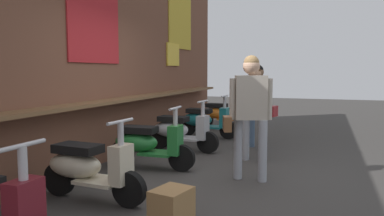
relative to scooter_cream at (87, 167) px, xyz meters
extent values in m
plane|color=#383533|center=(1.48, -1.08, -0.39)|extent=(32.53, 32.53, 0.00)
cube|color=brown|center=(1.48, 0.94, 1.46)|extent=(11.62, 0.25, 3.69)
cube|color=brown|center=(1.48, 0.64, 0.63)|extent=(10.46, 0.36, 0.05)
cube|color=#B22328|center=(1.43, 0.80, 2.12)|extent=(1.34, 0.02, 1.77)
cube|color=gold|center=(5.03, 0.80, 2.39)|extent=(1.43, 0.02, 1.48)
cube|color=gold|center=(4.54, 0.80, 1.49)|extent=(0.70, 0.03, 0.52)
cube|color=maroon|center=(-1.45, -0.48, 0.08)|extent=(0.28, 0.16, 0.44)
cylinder|color=#B7B7BC|center=(-1.45, -0.48, 0.21)|extent=(0.07, 0.07, 0.70)
cylinder|color=#B7B7BC|center=(-1.45, -0.48, 0.56)|extent=(0.46, 0.04, 0.04)
ellipsoid|color=beige|center=(0.01, 0.17, 0.01)|extent=(0.43, 0.73, 0.30)
cube|color=black|center=(0.01, 0.12, 0.21)|extent=(0.34, 0.57, 0.10)
cube|color=beige|center=(-0.01, -0.18, -0.14)|extent=(0.42, 0.53, 0.04)
cube|color=beige|center=(-0.04, -0.48, 0.08)|extent=(0.29, 0.18, 0.44)
cylinder|color=#B7B7BC|center=(-0.04, -0.48, 0.21)|extent=(0.07, 0.07, 0.70)
cylinder|color=#B7B7BC|center=(-0.04, -0.48, 0.56)|extent=(0.46, 0.07, 0.04)
cylinder|color=black|center=(-0.04, -0.58, -0.19)|extent=(0.13, 0.41, 0.40)
cylinder|color=black|center=(0.03, 0.42, -0.19)|extent=(0.13, 0.41, 0.40)
ellipsoid|color=#237533|center=(1.52, 0.17, 0.01)|extent=(0.41, 0.71, 0.30)
cube|color=black|center=(1.52, 0.12, 0.21)|extent=(0.32, 0.56, 0.10)
cube|color=#237533|center=(1.53, -0.18, -0.14)|extent=(0.40, 0.51, 0.04)
cube|color=#237533|center=(1.55, -0.48, 0.08)|extent=(0.29, 0.17, 0.44)
cylinder|color=#B7B7BC|center=(1.55, -0.48, 0.21)|extent=(0.07, 0.07, 0.70)
cylinder|color=#B7B7BC|center=(1.55, -0.48, 0.56)|extent=(0.46, 0.05, 0.04)
cylinder|color=black|center=(1.55, -0.58, -0.19)|extent=(0.11, 0.40, 0.40)
cylinder|color=black|center=(1.51, 0.42, -0.19)|extent=(0.11, 0.40, 0.40)
ellipsoid|color=#B2B5BA|center=(2.91, 0.17, 0.01)|extent=(0.43, 0.72, 0.30)
cube|color=black|center=(2.91, 0.12, 0.21)|extent=(0.34, 0.57, 0.10)
cube|color=#B2B5BA|center=(2.89, -0.18, -0.14)|extent=(0.41, 0.52, 0.04)
cube|color=#B2B5BA|center=(2.87, -0.48, 0.08)|extent=(0.29, 0.18, 0.44)
cylinder|color=#B7B7BC|center=(2.87, -0.48, 0.21)|extent=(0.07, 0.07, 0.70)
cylinder|color=#B7B7BC|center=(2.87, -0.48, 0.56)|extent=(0.46, 0.07, 0.04)
cylinder|color=black|center=(2.86, -0.58, -0.19)|extent=(0.13, 0.41, 0.40)
cylinder|color=black|center=(2.93, 0.42, -0.19)|extent=(0.13, 0.41, 0.40)
ellipsoid|color=#197075|center=(4.44, 0.17, 0.01)|extent=(0.41, 0.72, 0.30)
cube|color=black|center=(4.44, 0.12, 0.21)|extent=(0.32, 0.56, 0.10)
cube|color=#197075|center=(4.43, -0.18, -0.14)|extent=(0.40, 0.52, 0.04)
cube|color=#197075|center=(4.41, -0.48, 0.08)|extent=(0.29, 0.17, 0.44)
cylinder|color=#B7B7BC|center=(4.41, -0.48, 0.21)|extent=(0.07, 0.07, 0.70)
cylinder|color=#B7B7BC|center=(4.41, -0.48, 0.56)|extent=(0.46, 0.06, 0.04)
cylinder|color=black|center=(4.41, -0.58, -0.19)|extent=(0.12, 0.40, 0.40)
cylinder|color=black|center=(4.45, 0.42, -0.19)|extent=(0.12, 0.40, 0.40)
ellipsoid|color=orange|center=(5.87, 0.17, 0.01)|extent=(0.40, 0.71, 0.30)
cube|color=black|center=(5.87, 0.12, 0.21)|extent=(0.31, 0.56, 0.10)
cube|color=orange|center=(5.88, -0.18, -0.14)|extent=(0.39, 0.51, 0.04)
cube|color=orange|center=(5.89, -0.48, 0.08)|extent=(0.28, 0.17, 0.44)
cylinder|color=#B7B7BC|center=(5.89, -0.48, 0.21)|extent=(0.07, 0.07, 0.70)
cylinder|color=#B7B7BC|center=(5.89, -0.48, 0.56)|extent=(0.46, 0.05, 0.04)
cylinder|color=black|center=(5.89, -0.58, -0.19)|extent=(0.11, 0.40, 0.40)
cylinder|color=black|center=(5.86, 0.42, -0.19)|extent=(0.11, 0.40, 0.40)
cylinder|color=slate|center=(3.74, -1.22, 0.01)|extent=(0.12, 0.12, 0.80)
cylinder|color=slate|center=(3.50, -1.47, 0.01)|extent=(0.12, 0.12, 0.80)
cube|color=brown|center=(3.62, -1.35, 0.69)|extent=(0.28, 0.43, 0.56)
sphere|color=brown|center=(3.62, -1.35, 1.09)|extent=(0.22, 0.22, 0.22)
sphere|color=black|center=(3.62, -1.35, 1.13)|extent=(0.20, 0.20, 0.20)
cylinder|color=brown|center=(3.67, -1.11, 0.67)|extent=(0.08, 0.08, 0.53)
cylinder|color=brown|center=(3.57, -1.58, 0.67)|extent=(0.08, 0.08, 0.53)
cube|color=maroon|center=(3.57, -1.65, 0.35)|extent=(0.28, 0.15, 0.20)
cylinder|color=#999EA8|center=(1.43, -1.80, 0.03)|extent=(0.12, 0.12, 0.84)
cylinder|color=#999EA8|center=(1.46, -1.46, 0.03)|extent=(0.12, 0.12, 0.84)
cube|color=#ADA393|center=(1.44, -1.63, 0.75)|extent=(0.33, 0.46, 0.60)
sphere|color=tan|center=(1.44, -1.63, 1.18)|extent=(0.23, 0.23, 0.23)
sphere|color=olive|center=(1.44, -1.63, 1.22)|extent=(0.21, 0.21, 0.21)
cylinder|color=#ADA393|center=(1.53, -1.87, 0.73)|extent=(0.08, 0.08, 0.56)
cylinder|color=#ADA393|center=(1.36, -1.39, 0.73)|extent=(0.08, 0.08, 0.56)
cube|color=brown|center=(1.32, -1.33, 0.40)|extent=(0.28, 0.18, 0.20)
cylinder|color=#999EA8|center=(2.61, -1.33, 0.00)|extent=(0.12, 0.12, 0.78)
cylinder|color=#999EA8|center=(2.53, -1.61, 0.00)|extent=(0.12, 0.12, 0.78)
cube|color=slate|center=(2.57, -1.47, 0.67)|extent=(0.29, 0.43, 0.56)
sphere|color=#A37556|center=(2.57, -1.47, 1.07)|extent=(0.21, 0.21, 0.21)
sphere|color=#472D19|center=(2.57, -1.47, 1.10)|extent=(0.20, 0.20, 0.20)
cylinder|color=slate|center=(2.63, -1.24, 0.65)|extent=(0.08, 0.08, 0.52)
cylinder|color=slate|center=(2.51, -1.70, 0.65)|extent=(0.08, 0.08, 0.52)
cube|color=olive|center=(-0.35, -1.22, -0.20)|extent=(0.44, 0.38, 0.37)
camera|label=1|loc=(-3.61, -2.59, 1.11)|focal=35.25mm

